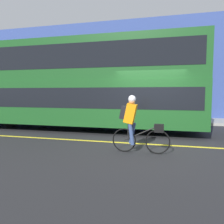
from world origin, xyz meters
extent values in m
plane|color=#232326|center=(0.00, 0.00, 0.00)|extent=(80.00, 80.00, 0.00)
cube|color=yellow|center=(0.00, 0.15, 0.00)|extent=(50.00, 0.14, 0.01)
cube|color=gray|center=(0.00, 6.14, 0.07)|extent=(60.00, 2.32, 0.14)
cube|color=#33478C|center=(0.00, 7.45, 3.20)|extent=(60.00, 0.30, 6.39)
cylinder|color=black|center=(-0.03, 2.31, 0.54)|extent=(1.08, 0.30, 1.08)
cylinder|color=black|center=(-6.96, 2.31, 0.54)|extent=(1.08, 0.30, 1.08)
cube|color=#194C1E|center=(-3.50, 2.31, 1.25)|extent=(11.18, 2.43, 1.86)
cube|color=black|center=(-3.50, 2.31, 1.48)|extent=(10.73, 2.45, 0.82)
cube|color=#194C1E|center=(-3.50, 2.31, 3.05)|extent=(11.18, 2.33, 1.74)
cube|color=black|center=(-3.50, 2.31, 3.14)|extent=(10.73, 2.35, 0.97)
torus|color=black|center=(0.39, -0.94, 0.34)|extent=(0.68, 0.04, 0.68)
torus|color=black|center=(-0.54, -0.94, 0.34)|extent=(0.68, 0.04, 0.68)
cylinder|color=black|center=(-0.08, -0.94, 0.56)|extent=(0.95, 0.03, 0.46)
cylinder|color=black|center=(-0.43, -0.94, 0.59)|extent=(0.03, 0.03, 0.50)
cube|color=black|center=(0.42, -0.94, 0.72)|extent=(0.26, 0.16, 0.22)
cube|color=orange|center=(-0.37, -0.94, 1.11)|extent=(0.37, 0.32, 0.58)
cube|color=black|center=(-0.57, -0.94, 1.13)|extent=(0.21, 0.26, 0.38)
cylinder|color=#384C7A|center=(-0.33, -0.85, 0.54)|extent=(0.21, 0.11, 0.61)
cylinder|color=#384C7A|center=(-0.33, -1.03, 0.54)|extent=(0.19, 0.11, 0.61)
sphere|color=tan|center=(-0.33, -0.94, 1.46)|extent=(0.19, 0.19, 0.19)
sphere|color=silver|center=(-0.33, -0.94, 1.51)|extent=(0.21, 0.21, 0.21)
cylinder|color=#59595B|center=(-2.14, 6.03, 1.33)|extent=(0.07, 0.07, 2.37)
cube|color=red|center=(-2.14, 5.98, 2.28)|extent=(0.36, 0.02, 0.36)
camera|label=1|loc=(0.63, -6.95, 1.68)|focal=35.00mm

